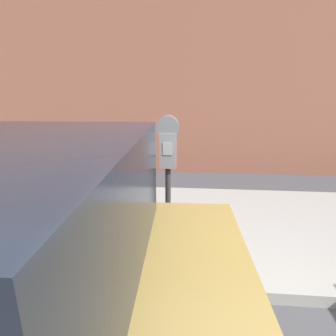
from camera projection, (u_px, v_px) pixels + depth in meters
The scene contains 3 objects.
sidewalk at pixel (210, 226), 3.91m from camera, with size 24.00×2.80×0.14m.
building_facade at pixel (206, 62), 6.13m from camera, with size 24.00×0.30×5.32m.
parking_meter at pixel (168, 159), 2.65m from camera, with size 0.22×0.15×1.64m.
Camera 1 is at (-0.33, -1.35, 1.99)m, focal length 28.00 mm.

